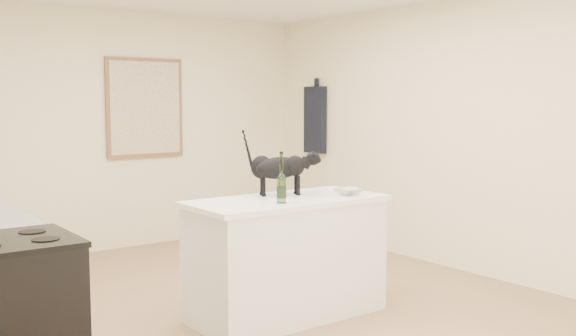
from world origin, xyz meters
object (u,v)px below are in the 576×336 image
(wine_bottle, at_px, (281,181))
(black_cat, at_px, (279,171))
(glass_bowl, at_px, (349,192))
(stove, at_px, (14,328))

(wine_bottle, bearing_deg, black_cat, 56.84)
(black_cat, height_order, glass_bowl, black_cat)
(glass_bowl, bearing_deg, stove, -174.53)
(stove, relative_size, wine_bottle, 2.81)
(stove, xyz_separation_m, black_cat, (2.10, 0.57, 0.64))
(wine_bottle, xyz_separation_m, glass_bowl, (0.64, -0.00, -0.13))
(black_cat, xyz_separation_m, wine_bottle, (-0.21, -0.33, -0.03))
(stove, bearing_deg, black_cat, 15.15)
(wine_bottle, distance_m, glass_bowl, 0.65)
(stove, relative_size, black_cat, 1.67)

